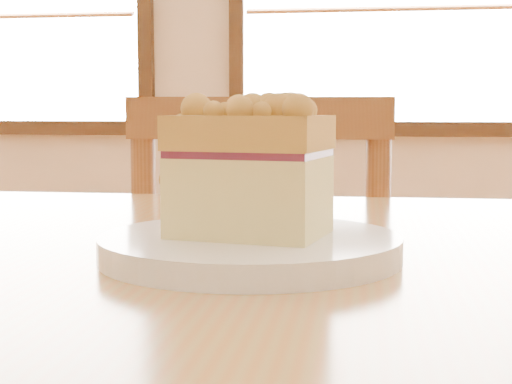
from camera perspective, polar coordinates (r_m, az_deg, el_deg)
cafe_table_main at (r=0.72m, az=-8.34°, el=-12.17°), size 1.10×0.74×0.75m
cafe_chair_main at (r=1.29m, az=0.64°, el=-12.72°), size 0.44×0.44×0.89m
plate at (r=0.59m, az=-0.44°, el=-4.12°), size 0.23×0.23×0.02m
cake_slice at (r=0.59m, az=-0.60°, el=2.01°), size 0.13×0.10×0.11m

